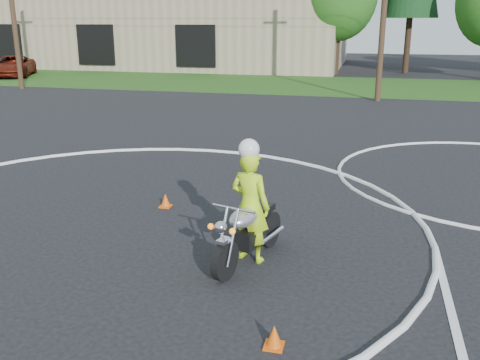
# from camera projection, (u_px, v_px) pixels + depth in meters

# --- Properties ---
(ground) EXTENTS (120.00, 120.00, 0.00)m
(ground) POSITION_uv_depth(u_px,v_px,m) (32.00, 290.00, 7.97)
(ground) COLOR black
(ground) RESTS_ON ground
(grass_strip) EXTENTS (120.00, 10.00, 0.02)m
(grass_strip) POSITION_uv_depth(u_px,v_px,m) (294.00, 84.00, 33.07)
(grass_strip) COLOR #1E4714
(grass_strip) RESTS_ON ground
(course_markings) EXTENTS (19.05, 19.05, 0.12)m
(course_markings) POSITION_uv_depth(u_px,v_px,m) (242.00, 206.00, 11.52)
(course_markings) COLOR silver
(course_markings) RESTS_ON ground
(primary_motorcycle) EXTENTS (0.96, 2.08, 1.12)m
(primary_motorcycle) POSITION_uv_depth(u_px,v_px,m) (248.00, 232.00, 8.73)
(primary_motorcycle) COLOR black
(primary_motorcycle) RESTS_ON ground
(rider_primary_grp) EXTENTS (0.79, 0.63, 2.08)m
(rider_primary_grp) POSITION_uv_depth(u_px,v_px,m) (250.00, 203.00, 8.72)
(rider_primary_grp) COLOR #B4E418
(rider_primary_grp) RESTS_ON ground
(pickup_grp) EXTENTS (4.30, 5.69, 1.44)m
(pickup_grp) POSITION_uv_depth(u_px,v_px,m) (13.00, 66.00, 37.42)
(pickup_grp) COLOR #5F160A
(pickup_grp) RESTS_ON ground
(traffic_cones) EXTENTS (21.17, 13.80, 0.30)m
(traffic_cones) POSITION_uv_depth(u_px,v_px,m) (322.00, 216.00, 10.57)
(traffic_cones) COLOR #E4550C
(traffic_cones) RESTS_ON ground
(warehouse) EXTENTS (41.00, 17.00, 8.30)m
(warehouse) POSITION_uv_depth(u_px,v_px,m) (118.00, 16.00, 48.07)
(warehouse) COLOR tan
(warehouse) RESTS_ON ground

